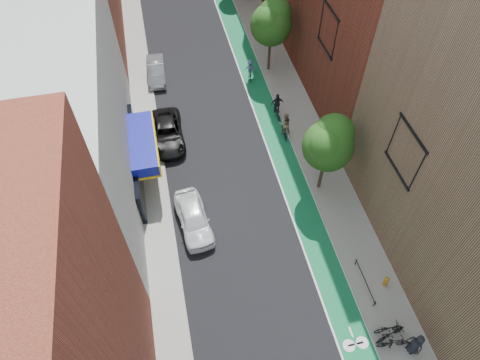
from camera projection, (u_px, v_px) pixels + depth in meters
ground at (282, 342)px, 24.02m from camera, size 160.00×160.00×0.00m
bike_lane at (246, 60)px, 40.37m from camera, size 2.00×68.00×0.01m
sidewalk_left at (140, 73)px, 38.96m from camera, size 2.00×68.00×0.15m
sidewalk_right at (272, 55)px, 40.66m from camera, size 3.00×68.00×0.15m
building_left_white at (55, 125)px, 26.35m from camera, size 8.00×20.00×12.00m
tree_near at (329, 143)px, 27.24m from camera, size 3.40×3.36×6.42m
tree_mid at (272, 22)px, 35.57m from camera, size 3.55×3.53×6.74m
parked_car_white at (193, 218)px, 28.24m from camera, size 2.39×4.92×1.62m
parked_car_black at (167, 133)px, 33.29m from camera, size 2.53×5.37×1.48m
parked_car_silver at (156, 71)px, 38.18m from camera, size 1.73×4.41×1.43m
cyclist_lane_near at (285, 126)px, 33.35m from camera, size 0.95×1.58×2.23m
cyclist_lane_mid at (277, 108)px, 34.93m from camera, size 1.08×1.79×2.19m
cyclist_lane_far at (250, 71)px, 37.93m from camera, size 1.14×1.63×1.94m
parked_bike_near at (388, 328)px, 23.93m from camera, size 1.66×0.64×0.86m
parked_bike_mid at (393, 343)px, 23.33m from camera, size 1.85×0.72×1.09m
parked_bike_far at (390, 334)px, 23.67m from camera, size 2.02×1.11×1.00m
pedestrian at (416, 344)px, 22.92m from camera, size 0.78×1.01×1.84m
fire_hydrant at (386, 281)px, 25.71m from camera, size 0.28×0.28×0.80m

